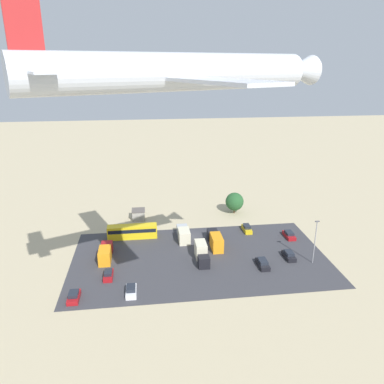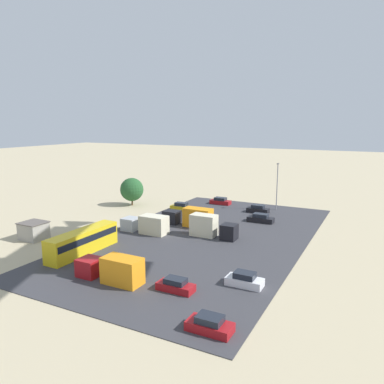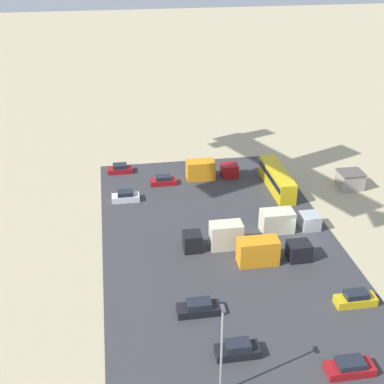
{
  "view_description": "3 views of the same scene",
  "coord_description": "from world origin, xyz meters",
  "px_view_note": "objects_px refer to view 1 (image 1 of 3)",
  "views": [
    {
      "loc": [
        10.85,
        82.0,
        40.23
      ],
      "look_at": [
        3.43,
        24.16,
        19.96
      ],
      "focal_mm": 35.0,
      "sensor_mm": 36.0,
      "label": 1
    },
    {
      "loc": [
        51.64,
        35.15,
        17.98
      ],
      "look_at": [
        2.33,
        9.63,
        7.53
      ],
      "focal_mm": 35.0,
      "sensor_mm": 36.0,
      "label": 2
    },
    {
      "loc": [
        -56.61,
        23.89,
        37.85
      ],
      "look_at": [
        2.35,
        14.37,
        7.0
      ],
      "focal_mm": 50.0,
      "sensor_mm": 36.0,
      "label": 3
    }
  ],
  "objects_px": {
    "parked_car_3": "(108,275)",
    "parked_truck_2": "(184,234)",
    "parked_car_2": "(289,235)",
    "parked_car_4": "(289,255)",
    "shed_building": "(139,214)",
    "bus": "(132,231)",
    "parked_car_5": "(74,296)",
    "parked_car_0": "(247,229)",
    "parked_car_1": "(263,263)",
    "parked_car_6": "(131,291)",
    "parked_truck_3": "(106,253)",
    "parked_truck_1": "(202,253)",
    "parked_truck_0": "(215,240)",
    "airplane": "(189,72)"
  },
  "relations": [
    {
      "from": "parked_car_0",
      "to": "parked_truck_1",
      "type": "distance_m",
      "value": 18.54
    },
    {
      "from": "parked_car_1",
      "to": "shed_building",
      "type": "bearing_deg",
      "value": 132.16
    },
    {
      "from": "parked_car_1",
      "to": "parked_car_6",
      "type": "height_order",
      "value": "parked_car_6"
    },
    {
      "from": "parked_car_1",
      "to": "parked_car_3",
      "type": "relative_size",
      "value": 1.15
    },
    {
      "from": "parked_car_6",
      "to": "parked_truck_3",
      "type": "bearing_deg",
      "value": 112.78
    },
    {
      "from": "parked_car_0",
      "to": "parked_car_5",
      "type": "distance_m",
      "value": 45.15
    },
    {
      "from": "parked_car_1",
      "to": "parked_truck_0",
      "type": "bearing_deg",
      "value": 128.47
    },
    {
      "from": "parked_car_5",
      "to": "airplane",
      "type": "xyz_separation_m",
      "value": [
        -19.2,
        14.01,
        38.47
      ]
    },
    {
      "from": "parked_car_1",
      "to": "parked_car_4",
      "type": "relative_size",
      "value": 1.08
    },
    {
      "from": "parked_truck_3",
      "to": "parked_car_5",
      "type": "bearing_deg",
      "value": -107.2
    },
    {
      "from": "shed_building",
      "to": "parked_truck_2",
      "type": "distance_m",
      "value": 17.55
    },
    {
      "from": "parked_car_4",
      "to": "parked_truck_0",
      "type": "distance_m",
      "value": 16.6
    },
    {
      "from": "bus",
      "to": "parked_car_1",
      "type": "xyz_separation_m",
      "value": [
        -27.1,
        16.94,
        -1.11
      ]
    },
    {
      "from": "parked_truck_2",
      "to": "airplane",
      "type": "relative_size",
      "value": 0.21
    },
    {
      "from": "shed_building",
      "to": "parked_truck_3",
      "type": "bearing_deg",
      "value": 71.96
    },
    {
      "from": "parked_car_6",
      "to": "parked_truck_3",
      "type": "distance_m",
      "value": 14.89
    },
    {
      "from": "parked_car_4",
      "to": "parked_car_5",
      "type": "bearing_deg",
      "value": 12.25
    },
    {
      "from": "bus",
      "to": "parked_car_4",
      "type": "distance_m",
      "value": 36.72
    },
    {
      "from": "parked_car_2",
      "to": "parked_car_4",
      "type": "xyz_separation_m",
      "value": [
        3.81,
        9.76,
        0.04
      ]
    },
    {
      "from": "parked_truck_0",
      "to": "parked_car_4",
      "type": "bearing_deg",
      "value": -27.01
    },
    {
      "from": "parked_car_1",
      "to": "parked_truck_2",
      "type": "height_order",
      "value": "parked_truck_2"
    },
    {
      "from": "shed_building",
      "to": "parked_truck_0",
      "type": "height_order",
      "value": "parked_truck_0"
    },
    {
      "from": "parked_car_2",
      "to": "parked_car_4",
      "type": "relative_size",
      "value": 1.04
    },
    {
      "from": "parked_truck_0",
      "to": "parked_car_5",
      "type": "bearing_deg",
      "value": -149.52
    },
    {
      "from": "bus",
      "to": "airplane",
      "type": "bearing_deg",
      "value": 13.87
    },
    {
      "from": "shed_building",
      "to": "parked_car_3",
      "type": "relative_size",
      "value": 0.93
    },
    {
      "from": "bus",
      "to": "parked_car_2",
      "type": "bearing_deg",
      "value": 83.11
    },
    {
      "from": "airplane",
      "to": "parked_truck_2",
      "type": "bearing_deg",
      "value": 152.44
    },
    {
      "from": "parked_car_6",
      "to": "parked_truck_1",
      "type": "xyz_separation_m",
      "value": [
        -14.68,
        -10.83,
        0.92
      ]
    },
    {
      "from": "parked_truck_1",
      "to": "parked_truck_2",
      "type": "height_order",
      "value": "parked_truck_1"
    },
    {
      "from": "parked_car_3",
      "to": "parked_truck_2",
      "type": "bearing_deg",
      "value": 41.94
    },
    {
      "from": "parked_truck_3",
      "to": "parked_car_0",
      "type": "bearing_deg",
      "value": 16.24
    },
    {
      "from": "parked_truck_2",
      "to": "airplane",
      "type": "distance_m",
      "value": 51.79
    },
    {
      "from": "shed_building",
      "to": "parked_car_5",
      "type": "distance_m",
      "value": 37.01
    },
    {
      "from": "parked_car_3",
      "to": "airplane",
      "type": "distance_m",
      "value": 45.73
    },
    {
      "from": "parked_car_0",
      "to": "parked_car_2",
      "type": "bearing_deg",
      "value": -27.19
    },
    {
      "from": "shed_building",
      "to": "bus",
      "type": "distance_m",
      "value": 11.56
    },
    {
      "from": "shed_building",
      "to": "parked_car_6",
      "type": "xyz_separation_m",
      "value": [
        1.13,
        34.84,
        -0.63
      ]
    },
    {
      "from": "parked_car_5",
      "to": "parked_truck_3",
      "type": "xyz_separation_m",
      "value": [
        -4.37,
        -14.12,
        0.78
      ]
    },
    {
      "from": "shed_building",
      "to": "parked_car_6",
      "type": "height_order",
      "value": "shed_building"
    },
    {
      "from": "parked_car_4",
      "to": "parked_car_5",
      "type": "relative_size",
      "value": 1.07
    },
    {
      "from": "parked_car_3",
      "to": "airplane",
      "type": "height_order",
      "value": "airplane"
    },
    {
      "from": "parked_truck_2",
      "to": "airplane",
      "type": "bearing_deg",
      "value": -94.55
    },
    {
      "from": "parked_car_3",
      "to": "parked_car_4",
      "type": "xyz_separation_m",
      "value": [
        -38.14,
        -2.9,
        0.07
      ]
    },
    {
      "from": "parked_truck_3",
      "to": "shed_building",
      "type": "bearing_deg",
      "value": 71.96
    },
    {
      "from": "parked_car_4",
      "to": "parked_truck_3",
      "type": "distance_m",
      "value": 39.58
    },
    {
      "from": "parked_car_5",
      "to": "parked_car_0",
      "type": "bearing_deg",
      "value": 32.09
    },
    {
      "from": "parked_car_0",
      "to": "parked_car_6",
      "type": "bearing_deg",
      "value": -140.02
    },
    {
      "from": "parked_truck_3",
      "to": "parked_truck_0",
      "type": "bearing_deg",
      "value": 6.72
    },
    {
      "from": "parked_car_2",
      "to": "parked_truck_0",
      "type": "height_order",
      "value": "parked_truck_0"
    }
  ]
}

